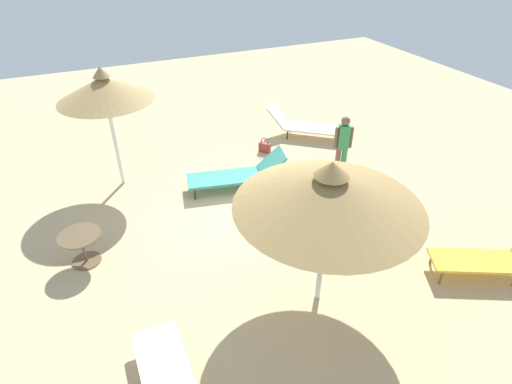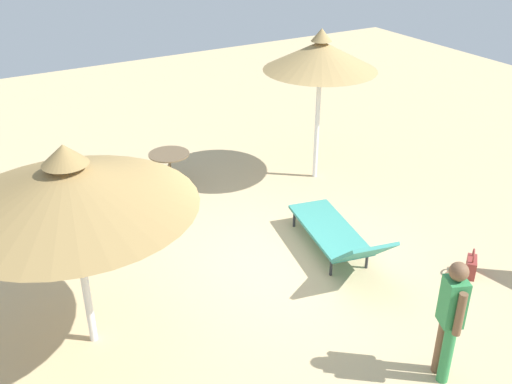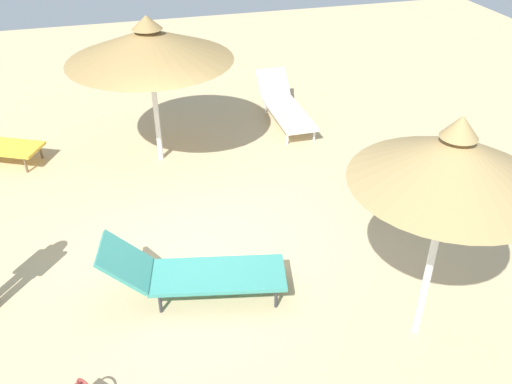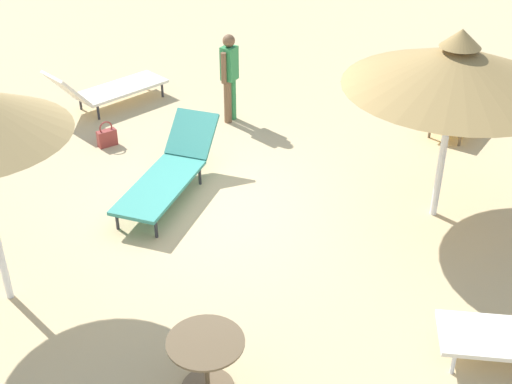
{
  "view_description": "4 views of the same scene",
  "coord_description": "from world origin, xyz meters",
  "views": [
    {
      "loc": [
        2.72,
        6.76,
        5.28
      ],
      "look_at": [
        -0.02,
        0.59,
        0.81
      ],
      "focal_mm": 28.97,
      "sensor_mm": 36.0,
      "label": 1
    },
    {
      "loc": [
        -5.98,
        3.87,
        4.94
      ],
      "look_at": [
        0.85,
        -0.09,
        0.83
      ],
      "focal_mm": 41.37,
      "sensor_mm": 36.0,
      "label": 2
    },
    {
      "loc": [
        -0.83,
        -6.1,
        4.92
      ],
      "look_at": [
        0.89,
        0.12,
        0.75
      ],
      "focal_mm": 38.5,
      "sensor_mm": 36.0,
      "label": 3
    },
    {
      "loc": [
        7.86,
        1.39,
        5.12
      ],
      "look_at": [
        0.9,
        0.49,
        0.81
      ],
      "focal_mm": 47.85,
      "sensor_mm": 36.0,
      "label": 4
    }
  ],
  "objects": [
    {
      "name": "lounge_chair_front",
      "position": [
        2.5,
        3.73,
        0.34
      ],
      "size": [
        0.65,
        2.24,
        0.76
      ],
      "color": "silver",
      "rests_on": "ground"
    },
    {
      "name": "lounge_chair_far_left",
      "position": [
        -0.22,
        -0.88,
        0.38
      ],
      "size": [
        2.35,
        1.12,
        0.84
      ],
      "color": "teal",
      "rests_on": "ground"
    },
    {
      "name": "parasol_umbrella_near_left",
      "position": [
        2.22,
        -2.19,
        2.32
      ],
      "size": [
        2.01,
        2.01,
        2.79
      ],
      "color": "white",
      "rests_on": "ground"
    },
    {
      "name": "ground",
      "position": [
        0.0,
        0.0,
        -0.05
      ],
      "size": [
        24.0,
        24.0,
        0.1
      ],
      "primitive_type": "cube",
      "color": "tan"
    },
    {
      "name": "parasol_umbrella_edge",
      "position": [
        -0.17,
        2.79,
        2.12
      ],
      "size": [
        2.76,
        2.76,
        2.59
      ],
      "color": "white",
      "rests_on": "ground"
    },
    {
      "name": "side_table_round",
      "position": [
        3.28,
        0.32,
        0.43
      ],
      "size": [
        0.74,
        0.74,
        0.62
      ],
      "color": "brown",
      "rests_on": "ground"
    }
  ]
}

